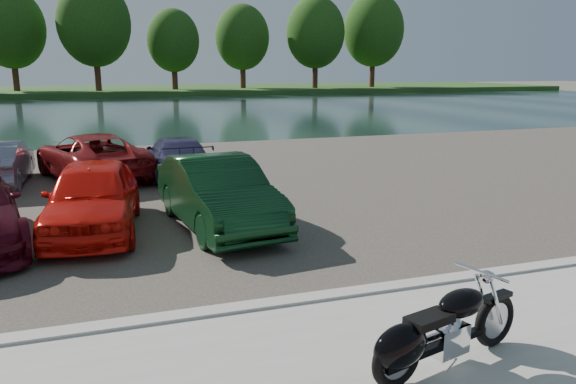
# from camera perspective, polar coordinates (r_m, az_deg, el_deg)

# --- Properties ---
(ground) EXTENTS (200.00, 200.00, 0.00)m
(ground) POSITION_cam_1_polar(r_m,az_deg,el_deg) (7.11, 12.16, -16.89)
(ground) COLOR #595447
(ground) RESTS_ON ground
(kerb) EXTENTS (60.00, 0.30, 0.14)m
(kerb) POSITION_cam_1_polar(r_m,az_deg,el_deg) (8.66, 5.35, -10.50)
(kerb) COLOR #A09E97
(kerb) RESTS_ON ground
(parking_lot) EXTENTS (60.00, 18.00, 0.04)m
(parking_lot) POSITION_cam_1_polar(r_m,az_deg,el_deg) (16.94, -7.06, 0.85)
(parking_lot) COLOR #3B3630
(parking_lot) RESTS_ON ground
(river) EXTENTS (120.00, 40.00, 0.00)m
(river) POSITION_cam_1_polar(r_m,az_deg,el_deg) (45.51, -14.58, 7.94)
(river) COLOR #192D2C
(river) RESTS_ON ground
(far_bank) EXTENTS (120.00, 24.00, 0.60)m
(far_bank) POSITION_cam_1_polar(r_m,az_deg,el_deg) (77.39, -16.43, 9.86)
(far_bank) COLOR #224518
(far_bank) RESTS_ON ground
(far_trees) EXTENTS (70.25, 10.68, 12.52)m
(far_trees) POSITION_cam_1_polar(r_m,az_deg,el_deg) (71.57, -12.96, 15.63)
(far_trees) COLOR #3E2116
(far_trees) RESTS_ON far_bank
(motorcycle) EXTENTS (2.28, 0.96, 1.05)m
(motorcycle) POSITION_cam_1_polar(r_m,az_deg,el_deg) (6.67, 14.81, -13.65)
(motorcycle) COLOR black
(motorcycle) RESTS_ON promenade
(car_4) EXTENTS (2.23, 4.59, 1.51)m
(car_4) POSITION_cam_1_polar(r_m,az_deg,el_deg) (12.41, -19.22, -0.48)
(car_4) COLOR red
(car_4) RESTS_ON parking_lot
(car_5) EXTENTS (2.14, 4.78, 1.52)m
(car_5) POSITION_cam_1_polar(r_m,az_deg,el_deg) (12.14, -7.12, -0.11)
(car_5) COLOR #0D3318
(car_5) RESTS_ON parking_lot
(car_10) EXTENTS (3.82, 5.59, 1.42)m
(car_10) POSITION_cam_1_polar(r_m,az_deg,el_deg) (18.33, -19.35, 3.45)
(car_10) COLOR maroon
(car_10) RESTS_ON parking_lot
(car_11) EXTENTS (1.82, 4.39, 1.27)m
(car_11) POSITION_cam_1_polar(r_m,az_deg,el_deg) (18.09, -11.21, 3.57)
(car_11) COLOR #2E2A52
(car_11) RESTS_ON parking_lot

